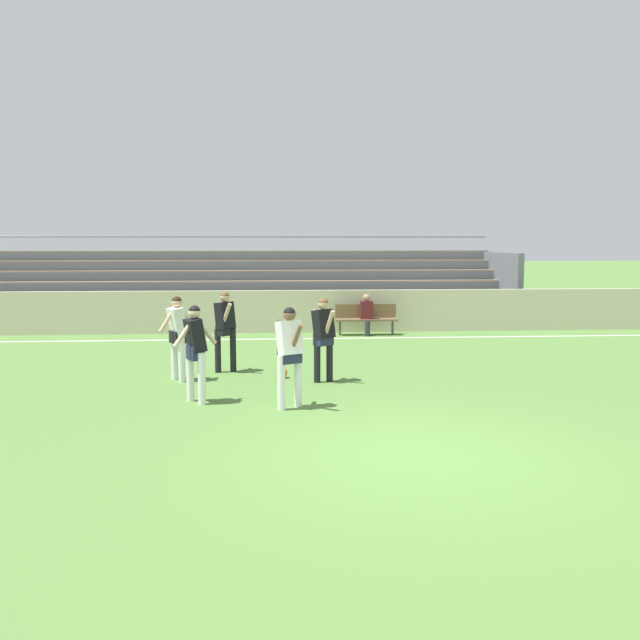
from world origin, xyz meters
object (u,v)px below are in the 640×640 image
object	(u,v)px
player_dark_wide_right	(323,332)
soccer_ball	(282,373)
player_white_deep_cover	(290,348)
player_white_wide_left	(177,331)
bleacher_stand	(217,285)
bench_near_wall_gap	(366,316)
spectator_seated	(367,311)
player_dark_trailing_run	(225,324)
player_dark_overlapping	(195,345)

from	to	relation	value
player_dark_wide_right	soccer_ball	distance (m)	1.27
player_dark_wide_right	player_white_deep_cover	bearing A→B (deg)	-109.22
player_white_wide_left	bleacher_stand	bearing A→B (deg)	90.02
bench_near_wall_gap	spectator_seated	distance (m)	0.19
bench_near_wall_gap	player_dark_wide_right	bearing A→B (deg)	-104.93
soccer_ball	player_dark_trailing_run	bearing A→B (deg)	148.75
spectator_seated	soccer_ball	distance (m)	6.61
spectator_seated	soccer_ball	bearing A→B (deg)	-112.99
bleacher_stand	player_dark_wide_right	bearing A→B (deg)	-74.43
bleacher_stand	player_white_deep_cover	xyz separation A→B (m)	(2.16, -12.35, -0.25)
player_white_deep_cover	soccer_ball	world-z (taller)	player_white_deep_cover
bench_near_wall_gap	player_white_deep_cover	distance (m)	9.02
bleacher_stand	bench_near_wall_gap	distance (m)	5.97
player_dark_overlapping	player_dark_trailing_run	bearing A→B (deg)	83.24
player_white_wide_left	soccer_ball	size ratio (longest dim) A/B	7.66
player_white_deep_cover	player_dark_wide_right	bearing A→B (deg)	70.78
player_dark_wide_right	player_white_deep_cover	world-z (taller)	player_white_deep_cover
bench_near_wall_gap	spectator_seated	world-z (taller)	spectator_seated
bleacher_stand	spectator_seated	bearing A→B (deg)	-39.42
player_white_deep_cover	player_dark_overlapping	bearing A→B (deg)	162.99
player_white_deep_cover	player_dark_overlapping	distance (m)	1.67
player_dark_trailing_run	soccer_ball	bearing A→B (deg)	-31.25
bench_near_wall_gap	player_white_wide_left	distance (m)	7.82
soccer_ball	spectator_seated	bearing A→B (deg)	67.01
spectator_seated	player_dark_overlapping	bearing A→B (deg)	-116.82
player_dark_trailing_run	soccer_ball	xyz separation A→B (m)	(1.18, -0.72, -0.91)
bleacher_stand	player_white_wide_left	size ratio (longest dim) A/B	11.88
soccer_ball	bench_near_wall_gap	bearing A→B (deg)	67.40
player_white_wide_left	player_white_deep_cover	bearing A→B (deg)	-47.80
bleacher_stand	spectator_seated	distance (m)	6.02
player_white_deep_cover	player_dark_overlapping	xyz separation A→B (m)	(-1.60, 0.49, -0.00)
bleacher_stand	soccer_ball	bearing A→B (deg)	-78.18
player_white_wide_left	soccer_ball	xyz separation A→B (m)	(2.06, 0.11, -0.89)
spectator_seated	player_dark_wide_right	bearing A→B (deg)	-105.19
player_dark_wide_right	bench_near_wall_gap	bearing A→B (deg)	75.07
bleacher_stand	player_white_wide_left	bearing A→B (deg)	-89.98
player_dark_trailing_run	soccer_ball	distance (m)	1.66
player_white_wide_left	bench_near_wall_gap	bearing A→B (deg)	53.63
player_dark_trailing_run	player_dark_overlapping	size ratio (longest dim) A/B	1.02
bleacher_stand	player_white_wide_left	world-z (taller)	bleacher_stand
spectator_seated	player_dark_wide_right	size ratio (longest dim) A/B	0.73
spectator_seated	bench_near_wall_gap	bearing A→B (deg)	90.00
player_dark_overlapping	player_white_wide_left	world-z (taller)	player_white_wide_left
spectator_seated	soccer_ball	world-z (taller)	spectator_seated
player_dark_trailing_run	bench_near_wall_gap	bearing A→B (deg)	55.49
spectator_seated	player_white_wide_left	distance (m)	7.72
bleacher_stand	spectator_seated	size ratio (longest dim) A/B	16.54
spectator_seated	player_dark_trailing_run	bearing A→B (deg)	-125.09
player_dark_trailing_run	player_dark_overlapping	distance (m)	2.74
player_dark_wide_right	bleacher_stand	bearing A→B (deg)	105.57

